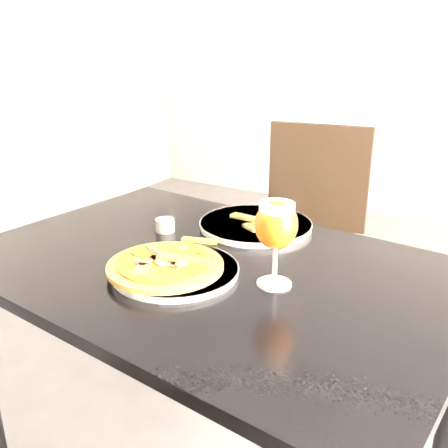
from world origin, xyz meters
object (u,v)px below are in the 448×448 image
Objects in this scene: chair_far at (307,234)px; pizza at (166,264)px; beer_glass at (276,225)px; dining_table at (209,295)px.

pizza is (0.04, -0.97, 0.25)m from chair_far.
pizza is 0.28m from beer_glass.
beer_glass is at bearing -2.20° from dining_table.
chair_far is at bearing 100.47° from dining_table.
pizza is (-0.05, -0.11, 0.11)m from dining_table.
dining_table is at bearing 173.05° from beer_glass.
pizza is at bearing -95.95° from chair_far.
chair_far reaches higher than beer_glass.
beer_glass is (0.19, -0.02, 0.23)m from dining_table.
dining_table is 6.42× the size of beer_glass.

